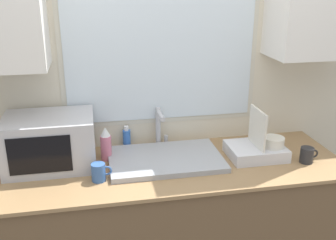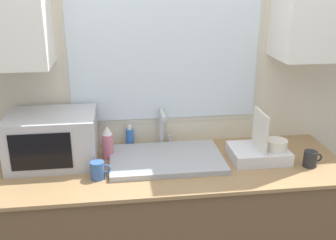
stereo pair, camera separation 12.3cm
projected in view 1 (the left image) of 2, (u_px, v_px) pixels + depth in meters
countertop at (172, 232)px, 2.37m from camera, size 1.96×0.68×0.90m
wall_back at (161, 64)px, 2.33m from camera, size 6.00×0.38×2.60m
sink_basin at (165, 159)px, 2.24m from camera, size 0.64×0.42×0.03m
faucet at (159, 124)px, 2.40m from camera, size 0.08×0.19×0.24m
microwave at (50, 141)px, 2.16m from camera, size 0.48×0.35×0.29m
dish_rack at (258, 148)px, 2.29m from camera, size 0.32×0.25×0.29m
spray_bottle at (106, 144)px, 2.24m from camera, size 0.06×0.06×0.20m
soap_bottle at (127, 138)px, 2.42m from camera, size 0.05×0.05×0.14m
mug_near_sink at (99, 172)px, 2.02m from camera, size 0.11×0.07×0.10m
mug_by_rack at (307, 155)px, 2.22m from camera, size 0.11×0.07×0.09m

